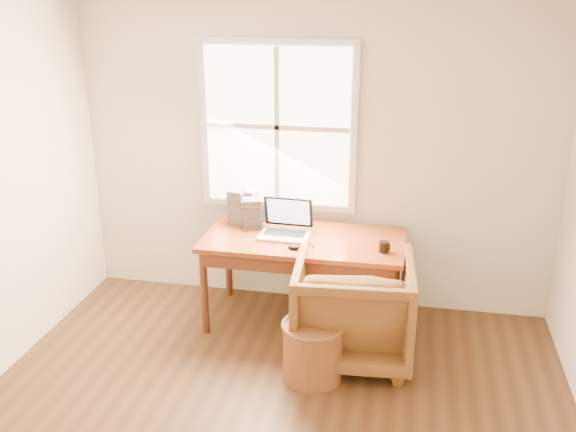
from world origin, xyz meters
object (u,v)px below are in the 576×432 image
Objects in this scene: armchair at (353,308)px; wicker_stool at (313,351)px; laptop at (284,218)px; cd_stack_a at (248,205)px; coffee_mug at (384,247)px; desk at (304,240)px.

armchair is 2.08× the size of wicker_stool.
laptop is 1.67× the size of cd_stack_a.
cd_stack_a reaches higher than armchair.
laptop is 0.82m from coffee_mug.
desk is at bearing 104.73° from wicker_stool.
armchair is at bearing -37.26° from cd_stack_a.
desk is at bearing -29.91° from cd_stack_a.
cd_stack_a is at bearing -41.40° from armchair.
coffee_mug is (0.80, -0.15, -0.12)m from laptop.
armchair is 1.92× the size of laptop.
laptop is at bearing 115.28° from wicker_stool.
coffee_mug reaches higher than armchair.
armchair is (0.45, -0.44, -0.33)m from desk.
wicker_stool is 1.11m from laptop.
wicker_stool is 1.49m from cd_stack_a.
laptop reaches higher than wicker_stool.
wicker_stool is 5.01× the size of coffee_mug.
wicker_stool is 0.92× the size of laptop.
desk is 18.99× the size of coffee_mug.
desk is 3.79× the size of wicker_stool.
coffee_mug is at bearing -8.52° from laptop.
coffee_mug is at bearing -14.42° from desk.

